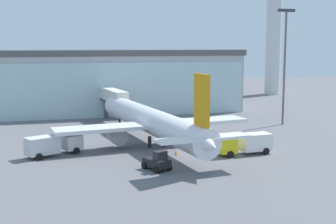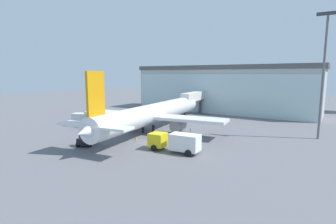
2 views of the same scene
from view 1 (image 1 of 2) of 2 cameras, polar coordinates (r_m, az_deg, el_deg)
name	(u,v)px [view 1 (image 1 of 2)]	position (r m, az deg, el deg)	size (l,w,h in m)	color
ground	(183,154)	(61.09, 1.82, -5.20)	(240.00, 240.00, 0.00)	slate
terminal_building	(120,81)	(97.72, -5.86, 3.73)	(51.72, 14.53, 13.05)	#ADADAD
jet_bridge	(113,97)	(86.37, -6.78, 1.87)	(3.31, 13.05, 6.04)	silver
control_tower	(274,23)	(136.48, 12.82, 10.57)	(7.85, 7.85, 33.85)	silver
apron_light_mast	(285,58)	(84.77, 14.05, 6.46)	(3.20, 0.40, 20.23)	#59595E
airplane	(151,121)	(66.54, -2.04, -1.15)	(28.29, 39.44, 11.03)	silver
catering_truck	(52,145)	(61.83, -13.94, -3.88)	(7.59, 4.81, 2.65)	silver
fuel_truck	(246,143)	(61.70, 9.49, -3.77)	(7.39, 2.78, 2.65)	yellow
baggage_cart	(197,139)	(68.28, 3.57, -3.33)	(3.18, 2.48, 1.50)	gray
pushback_tug	(157,162)	(53.52, -1.32, -6.07)	(3.13, 3.64, 2.30)	black
safety_cone_nose	(176,153)	(60.85, 0.98, -4.98)	(0.36, 0.36, 0.55)	orange
safety_cone_wingtip	(47,146)	(66.91, -14.59, -4.03)	(0.36, 0.36, 0.55)	orange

